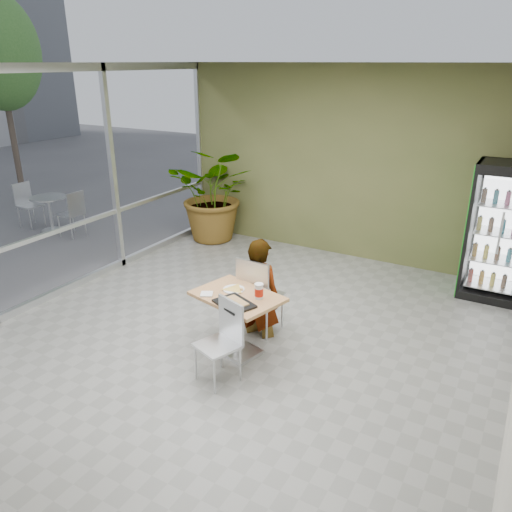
{
  "coord_description": "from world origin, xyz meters",
  "views": [
    {
      "loc": [
        2.84,
        -4.48,
        3.22
      ],
      "look_at": [
        0.03,
        0.43,
        1.0
      ],
      "focal_mm": 35.0,
      "sensor_mm": 36.0,
      "label": 1
    }
  ],
  "objects_px": {
    "chair_far": "(257,291)",
    "cafeteria_tray": "(234,304)",
    "chair_near": "(224,334)",
    "seated_woman": "(260,298)",
    "potted_plant": "(216,194)",
    "dining_table": "(238,312)",
    "soda_cup": "(259,291)",
    "beverage_fridge": "(501,233)"
  },
  "relations": [
    {
      "from": "seated_woman",
      "to": "beverage_fridge",
      "type": "height_order",
      "value": "beverage_fridge"
    },
    {
      "from": "beverage_fridge",
      "to": "chair_near",
      "type": "bearing_deg",
      "value": -122.34
    },
    {
      "from": "soda_cup",
      "to": "beverage_fridge",
      "type": "distance_m",
      "value": 3.77
    },
    {
      "from": "beverage_fridge",
      "to": "potted_plant",
      "type": "height_order",
      "value": "beverage_fridge"
    },
    {
      "from": "dining_table",
      "to": "chair_far",
      "type": "bearing_deg",
      "value": 92.68
    },
    {
      "from": "beverage_fridge",
      "to": "cafeteria_tray",
      "type": "bearing_deg",
      "value": -124.78
    },
    {
      "from": "chair_far",
      "to": "cafeteria_tray",
      "type": "bearing_deg",
      "value": 101.96
    },
    {
      "from": "dining_table",
      "to": "potted_plant",
      "type": "bearing_deg",
      "value": 127.47
    },
    {
      "from": "seated_woman",
      "to": "cafeteria_tray",
      "type": "relative_size",
      "value": 3.62
    },
    {
      "from": "seated_woman",
      "to": "soda_cup",
      "type": "xyz_separation_m",
      "value": [
        0.27,
        -0.5,
        0.36
      ]
    },
    {
      "from": "potted_plant",
      "to": "chair_near",
      "type": "bearing_deg",
      "value": -54.91
    },
    {
      "from": "soda_cup",
      "to": "cafeteria_tray",
      "type": "bearing_deg",
      "value": -120.26
    },
    {
      "from": "chair_far",
      "to": "chair_near",
      "type": "xyz_separation_m",
      "value": [
        0.16,
        -0.98,
        -0.07
      ]
    },
    {
      "from": "soda_cup",
      "to": "potted_plant",
      "type": "height_order",
      "value": "potted_plant"
    },
    {
      "from": "dining_table",
      "to": "cafeteria_tray",
      "type": "xyz_separation_m",
      "value": [
        0.1,
        -0.22,
        0.23
      ]
    },
    {
      "from": "dining_table",
      "to": "beverage_fridge",
      "type": "height_order",
      "value": "beverage_fridge"
    },
    {
      "from": "soda_cup",
      "to": "potted_plant",
      "type": "relative_size",
      "value": 0.1
    },
    {
      "from": "chair_far",
      "to": "chair_near",
      "type": "relative_size",
      "value": 1.14
    },
    {
      "from": "dining_table",
      "to": "chair_near",
      "type": "bearing_deg",
      "value": -74.41
    },
    {
      "from": "dining_table",
      "to": "chair_far",
      "type": "relative_size",
      "value": 1.08
    },
    {
      "from": "chair_far",
      "to": "potted_plant",
      "type": "bearing_deg",
      "value": -45.92
    },
    {
      "from": "dining_table",
      "to": "soda_cup",
      "type": "distance_m",
      "value": 0.4
    },
    {
      "from": "chair_far",
      "to": "chair_near",
      "type": "distance_m",
      "value": 0.99
    },
    {
      "from": "chair_near",
      "to": "potted_plant",
      "type": "distance_m",
      "value": 4.55
    },
    {
      "from": "seated_woman",
      "to": "beverage_fridge",
      "type": "distance_m",
      "value": 3.58
    },
    {
      "from": "chair_far",
      "to": "seated_woman",
      "type": "xyz_separation_m",
      "value": [
        0.0,
        0.06,
        -0.12
      ]
    },
    {
      "from": "chair_near",
      "to": "potted_plant",
      "type": "height_order",
      "value": "potted_plant"
    },
    {
      "from": "chair_far",
      "to": "beverage_fridge",
      "type": "height_order",
      "value": "beverage_fridge"
    },
    {
      "from": "chair_far",
      "to": "seated_woman",
      "type": "distance_m",
      "value": 0.13
    },
    {
      "from": "cafeteria_tray",
      "to": "beverage_fridge",
      "type": "height_order",
      "value": "beverage_fridge"
    },
    {
      "from": "soda_cup",
      "to": "potted_plant",
      "type": "bearing_deg",
      "value": 130.62
    },
    {
      "from": "chair_far",
      "to": "beverage_fridge",
      "type": "xyz_separation_m",
      "value": [
        2.43,
        2.64,
        0.38
      ]
    },
    {
      "from": "beverage_fridge",
      "to": "seated_woman",
      "type": "bearing_deg",
      "value": -133.41
    },
    {
      "from": "chair_near",
      "to": "potted_plant",
      "type": "relative_size",
      "value": 0.5
    },
    {
      "from": "potted_plant",
      "to": "cafeteria_tray",
      "type": "bearing_deg",
      "value": -53.28
    },
    {
      "from": "seated_woman",
      "to": "potted_plant",
      "type": "xyz_separation_m",
      "value": [
        -2.45,
        2.68,
        0.42
      ]
    },
    {
      "from": "chair_near",
      "to": "soda_cup",
      "type": "relative_size",
      "value": 5.06
    },
    {
      "from": "dining_table",
      "to": "potted_plant",
      "type": "distance_m",
      "value": 4.08
    },
    {
      "from": "dining_table",
      "to": "seated_woman",
      "type": "xyz_separation_m",
      "value": [
        -0.02,
        0.55,
        -0.06
      ]
    },
    {
      "from": "soda_cup",
      "to": "beverage_fridge",
      "type": "height_order",
      "value": "beverage_fridge"
    },
    {
      "from": "soda_cup",
      "to": "cafeteria_tray",
      "type": "xyz_separation_m",
      "value": [
        -0.16,
        -0.27,
        -0.07
      ]
    },
    {
      "from": "soda_cup",
      "to": "chair_near",
      "type": "bearing_deg",
      "value": -102.57
    }
  ]
}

